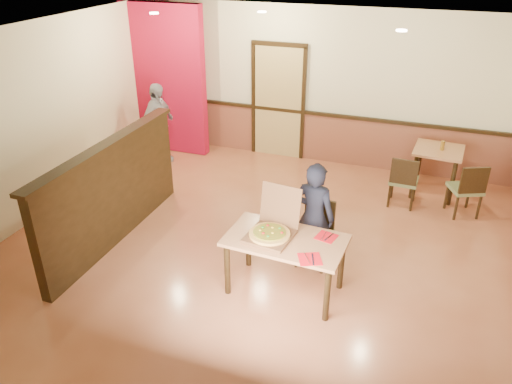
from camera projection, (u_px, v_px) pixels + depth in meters
The scene contains 24 objects.
floor at pixel (256, 257), 6.68m from camera, with size 7.00×7.00×0.00m, color #C5734C.
ceiling at pixel (256, 43), 5.39m from camera, with size 7.00×7.00×0.00m, color black.
wall_back at pixel (322, 87), 8.96m from camera, with size 7.00×7.00×0.00m, color #F4EFBF.
wall_left at pixel (25, 128), 7.09m from camera, with size 7.00×7.00×0.00m, color #F4EFBF.
wainscot_back at pixel (318, 137), 9.37m from camera, with size 7.00×0.04×0.90m, color brown.
chair_rail_back at pixel (320, 114), 9.14m from camera, with size 7.00×0.06×0.06m, color black.
back_door at pixel (278, 102), 9.33m from camera, with size 0.90×0.06×2.10m, color tan.
booth_partition at pixel (113, 192), 6.78m from camera, with size 0.20×3.10×1.44m.
red_accent_panel at pixel (165, 80), 9.42m from camera, with size 1.60×0.20×2.78m, color #A80C2C.
spot_a at pixel (154, 13), 7.60m from camera, with size 0.14×0.14×0.02m, color beige.
spot_b at pixel (262, 12), 7.73m from camera, with size 0.14×0.14×0.02m, color beige.
spot_c at pixel (402, 30), 6.23m from camera, with size 0.14×0.14×0.02m, color beige.
main_table at pixel (285, 247), 5.78m from camera, with size 1.41×0.86×0.73m.
diner_chair at pixel (316, 230), 6.42m from camera, with size 0.45×0.45×0.85m.
side_chair_left at pixel (404, 180), 7.74m from camera, with size 0.43×0.43×0.85m.
side_chair_right at pixel (468, 188), 7.46m from camera, with size 0.57×0.57×0.87m.
side_table at pixel (437, 159), 8.04m from camera, with size 0.80×0.80×0.80m.
diner at pixel (314, 217), 6.18m from camera, with size 0.53×0.35×1.46m, color black.
passerby at pixel (158, 124), 9.11m from camera, with size 0.89×0.37×1.51m, color #95959D.
pizza_box at pixel (272, 230), 5.77m from camera, with size 0.57×0.65×0.53m.
pizza at pixel (270, 234), 5.73m from camera, with size 0.48×0.48×0.03m, color #DEAB51.
napkin_near at pixel (310, 259), 5.37m from camera, with size 0.32×0.32×0.01m.
napkin_far at pixel (326, 237), 5.77m from camera, with size 0.27×0.27×0.01m.
condiment at pixel (443, 146), 7.89m from camera, with size 0.06×0.06×0.15m, color brown.
Camera 1 is at (1.88, -5.20, 3.85)m, focal length 35.00 mm.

